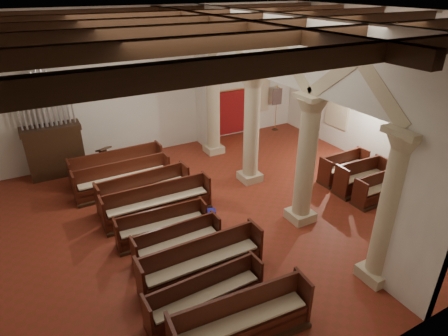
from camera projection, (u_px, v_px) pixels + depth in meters
floor at (228, 211)px, 12.34m from camera, size 14.00×14.00×0.00m
ceiling at (229, 16)px, 9.66m from camera, size 14.00×14.00×0.00m
wall_back at (159, 82)px, 15.71m from camera, size 14.00×0.02×6.00m
wall_front at (402, 233)px, 6.28m from camera, size 14.00×0.02×6.00m
wall_right at (391, 95)px, 14.00m from camera, size 0.02×12.00×6.00m
ceiling_beams at (229, 23)px, 9.74m from camera, size 13.80×11.80×0.30m
arcade at (279, 98)px, 11.52m from camera, size 0.90×11.90×6.00m
window_right_a at (422, 127)px, 13.17m from camera, size 0.03×1.00×2.20m
window_right_b at (340, 99)px, 16.31m from camera, size 0.03×1.00×2.20m
window_back at (258, 87)px, 18.20m from camera, size 1.00×0.03×2.20m
pipe_organ at (53, 142)px, 14.12m from camera, size 2.10×0.85×4.40m
lectern at (105, 164)px, 14.40m from camera, size 0.61×0.65×1.24m
dossal_curtain at (231, 112)px, 17.97m from camera, size 1.80×0.07×2.17m
processional_banner at (276, 115)px, 18.80m from camera, size 0.53×0.67×2.30m
hymnal_box_a at (249, 309)px, 8.29m from camera, size 0.45×0.41×0.36m
hymnal_box_b at (207, 255)px, 9.93m from camera, size 0.43×0.39×0.35m
hymnal_box_c at (210, 215)px, 11.63m from camera, size 0.43×0.39×0.35m
tube_heater_b at (198, 318)px, 8.23m from camera, size 1.05×0.16×0.10m
nave_pew_0 at (242, 326)px, 7.76m from camera, size 3.09×0.97×1.15m
nave_pew_1 at (206, 301)px, 8.44m from camera, size 2.80×0.78×1.00m
nave_pew_2 at (202, 268)px, 9.34m from camera, size 3.21×0.80×1.15m
nave_pew_3 at (178, 247)px, 10.19m from camera, size 2.45×0.69×0.95m
nave_pew_4 at (163, 229)px, 10.89m from camera, size 2.68×0.78×0.96m
nave_pew_5 at (158, 207)px, 11.89m from camera, size 3.47×0.80×1.11m
nave_pew_6 at (145, 195)px, 12.53m from camera, size 3.12×0.94×1.15m
nave_pew_7 at (124, 183)px, 13.32m from camera, size 3.37×0.79×1.12m
nave_pew_8 at (118, 170)px, 14.16m from camera, size 3.45×0.86×1.15m
aisle_pew_0 at (376, 193)px, 12.73m from camera, size 1.73×0.68×1.01m
aisle_pew_1 at (360, 181)px, 13.37m from camera, size 1.99×0.83×1.15m
aisle_pew_2 at (343, 171)px, 14.15m from camera, size 2.02×0.77×1.07m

